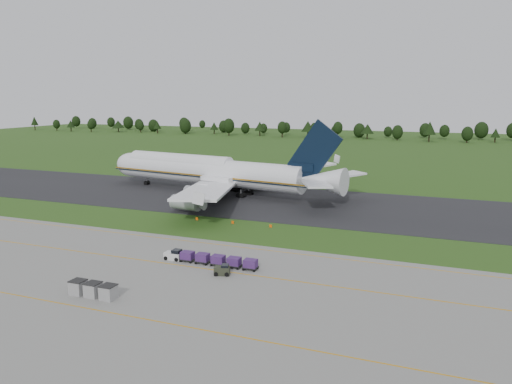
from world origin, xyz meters
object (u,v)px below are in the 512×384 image
at_px(utility_cart, 222,271).
at_px(uld_row, 93,290).
at_px(aircraft, 212,171).
at_px(baggage_train, 209,259).
at_px(edge_markers, 233,222).

relative_size(utility_cart, uld_row, 0.38).
xyz_separation_m(aircraft, utility_cart, (29.35, -56.66, -5.16)).
relative_size(aircraft, baggage_train, 4.66).
bearing_deg(baggage_train, utility_cart, -41.65).
distance_m(aircraft, edge_markers, 34.83).
xyz_separation_m(baggage_train, edge_markers, (-6.69, 24.33, -0.64)).
relative_size(aircraft, utility_cart, 28.84).
distance_m(baggage_train, utility_cart, 5.26).
height_order(utility_cart, uld_row, uld_row).
bearing_deg(edge_markers, aircraft, 123.01).
distance_m(aircraft, uld_row, 72.18).
distance_m(aircraft, baggage_train, 59.13).
height_order(baggage_train, utility_cart, baggage_train).
relative_size(uld_row, edge_markers, 0.40).
distance_m(utility_cart, edge_markers, 29.78).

